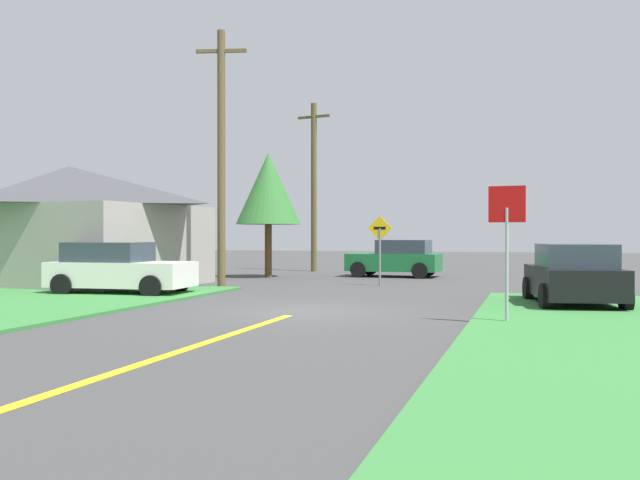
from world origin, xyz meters
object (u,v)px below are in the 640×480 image
object	(u,v)px
car_on_crossroad	(574,276)
utility_pole_far	(314,185)
oak_tree_left	(268,189)
parked_car_near_building	(118,269)
car_approaching_junction	(396,258)
direction_sign	(380,242)
stop_sign	(507,227)
barn	(69,225)
utility_pole_mid	(221,155)

from	to	relation	value
car_on_crossroad	utility_pole_far	distance (m)	19.17
oak_tree_left	parked_car_near_building	bearing A→B (deg)	-97.12
car_approaching_junction	direction_sign	size ratio (longest dim) A/B	1.58
stop_sign	car_approaching_junction	bearing A→B (deg)	-64.24
car_approaching_junction	barn	size ratio (longest dim) A/B	0.43
utility_pole_far	oak_tree_left	bearing A→B (deg)	-94.31
parked_car_near_building	direction_sign	world-z (taller)	direction_sign
direction_sign	oak_tree_left	world-z (taller)	oak_tree_left
utility_pole_far	utility_pole_mid	bearing A→B (deg)	-89.49
direction_sign	oak_tree_left	bearing A→B (deg)	148.03
utility_pole_far	barn	bearing A→B (deg)	-117.50
utility_pole_far	oak_tree_left	distance (m)	5.38
stop_sign	car_on_crossroad	distance (m)	4.72
car_approaching_junction	oak_tree_left	bearing A→B (deg)	22.45
direction_sign	utility_pole_far	bearing A→B (deg)	120.73
utility_pole_mid	utility_pole_far	bearing A→B (deg)	90.51
oak_tree_left	direction_sign	bearing A→B (deg)	-31.97
car_approaching_junction	utility_pole_mid	xyz separation A→B (m)	(-4.76, -7.84, 3.84)
oak_tree_left	stop_sign	bearing A→B (deg)	-52.59
direction_sign	barn	xyz separation A→B (m)	(-11.27, -2.63, 0.62)
stop_sign	utility_pole_far	xyz separation A→B (m)	(-10.13, 19.11, 2.34)
car_approaching_junction	direction_sign	xyz separation A→B (m)	(0.42, -5.48, 0.78)
utility_pole_mid	oak_tree_left	world-z (taller)	utility_pole_mid
car_on_crossroad	utility_pole_mid	size ratio (longest dim) A/B	0.45
car_approaching_junction	stop_sign	bearing A→B (deg)	110.81
utility_pole_far	direction_sign	xyz separation A→B (m)	(5.28, -8.88, -2.77)
oak_tree_left	utility_pole_far	bearing A→B (deg)	85.69
parked_car_near_building	car_on_crossroad	size ratio (longest dim) A/B	1.08
stop_sign	parked_car_near_building	distance (m)	12.49
car_on_crossroad	barn	bearing A→B (deg)	70.03
car_on_crossroad	utility_pole_mid	xyz separation A→B (m)	(-11.54, 3.56, 3.85)
parked_car_near_building	oak_tree_left	distance (m)	10.25
direction_sign	oak_tree_left	distance (m)	7.06
car_approaching_junction	direction_sign	bearing A→B (deg)	96.66
utility_pole_far	stop_sign	bearing A→B (deg)	-62.07
car_on_crossroad	oak_tree_left	bearing A→B (deg)	42.45
car_on_crossroad	direction_sign	size ratio (longest dim) A/B	1.60
car_on_crossroad	parked_car_near_building	bearing A→B (deg)	81.70
utility_pole_far	oak_tree_left	world-z (taller)	utility_pole_far
car_approaching_junction	utility_pole_mid	world-z (taller)	utility_pole_mid
parked_car_near_building	barn	xyz separation A→B (m)	(-4.37, 3.55, 1.40)
car_approaching_junction	car_on_crossroad	world-z (taller)	same
stop_sign	direction_sign	xyz separation A→B (m)	(-4.85, 10.23, -0.44)
utility_pole_mid	oak_tree_left	bearing A→B (deg)	94.87
car_approaching_junction	barn	world-z (taller)	barn
stop_sign	parked_car_near_building	bearing A→B (deg)	-11.83
utility_pole_mid	direction_sign	world-z (taller)	utility_pole_mid
parked_car_near_building	car_on_crossroad	world-z (taller)	same
car_approaching_junction	direction_sign	distance (m)	5.55
barn	direction_sign	bearing A→B (deg)	13.11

